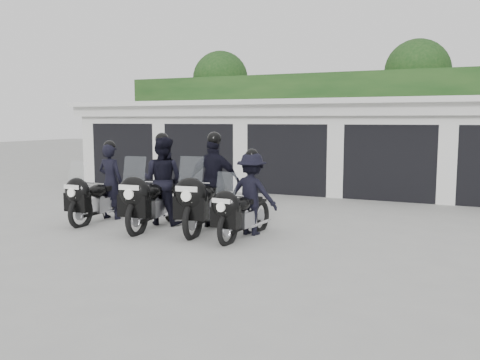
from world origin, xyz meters
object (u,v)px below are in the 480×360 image
at_px(police_bike_b, 158,186).
at_px(police_bike_d, 248,198).
at_px(police_bike_a, 102,188).
at_px(police_bike_c, 211,187).

xyz_separation_m(police_bike_b, police_bike_d, (2.19, -0.09, -0.12)).
height_order(police_bike_a, police_bike_b, police_bike_b).
bearing_deg(police_bike_b, police_bike_c, 5.28).
xyz_separation_m(police_bike_a, police_bike_d, (3.68, -0.03, 0.01)).
bearing_deg(police_bike_b, police_bike_d, -7.38).
bearing_deg(police_bike_d, police_bike_c, 167.64).
bearing_deg(police_bike_d, police_bike_b, -177.68).
height_order(police_bike_b, police_bike_c, police_bike_c).
relative_size(police_bike_b, police_bike_d, 1.17).
xyz_separation_m(police_bike_b, police_bike_c, (1.19, 0.22, 0.02)).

